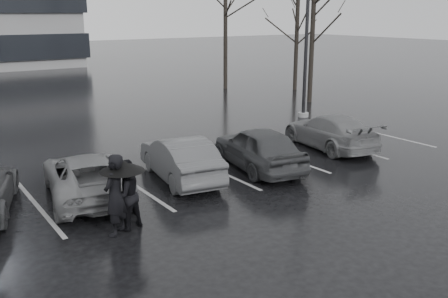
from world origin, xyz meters
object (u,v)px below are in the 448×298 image
car_main (258,148)px  tree_east (313,30)px  pedestrian_left (115,195)px  car_west_a (180,158)px  car_east (330,131)px  tree_north (225,23)px  car_west_b (86,176)px  lamp_post (307,26)px  pedestrian_right (125,195)px  tree_ne (297,35)px

car_main → tree_east: size_ratio=0.52×
pedestrian_left → car_west_a: bearing=-179.2°
car_west_a → car_east: size_ratio=0.92×
car_west_a → tree_north: tree_north is taller
car_main → car_west_a: 2.65m
car_main → car_east: size_ratio=0.95×
car_west_b → tree_north: (14.67, 14.67, 3.64)m
car_west_a → car_west_b: 2.87m
tree_east → pedestrian_left: bearing=-146.9°
lamp_post → tree_east: size_ratio=1.18×
car_east → tree_east: size_ratio=0.54×
pedestrian_right → lamp_post: lamp_post is taller
tree_east → car_west_b: bearing=-153.9°
lamp_post → car_west_a: bearing=-153.0°
car_east → lamp_post: bearing=-113.8°
car_west_a → car_east: car_west_a is taller
pedestrian_left → pedestrian_right: size_ratio=1.13×
tree_north → pedestrian_left: bearing=-130.6°
pedestrian_left → pedestrian_right: pedestrian_left is taller
tree_north → car_west_b: bearing=-135.0°
car_main → pedestrian_right: bearing=29.8°
tree_east → car_east: bearing=-129.5°
car_west_a → car_main: bearing=178.5°
car_east → lamp_post: size_ratio=0.46×
car_east → pedestrian_left: (-9.55, -2.66, 0.32)m
car_west_a → pedestrian_left: bearing=48.8°
tree_east → car_west_a: bearing=-148.6°
tree_ne → car_east: bearing=-127.1°
car_east → tree_east: 10.59m
tree_east → tree_ne: 4.74m
tree_ne → pedestrian_left: bearing=-142.0°
pedestrian_left → lamp_post: (12.74, 7.49, 3.36)m
car_main → lamp_post: lamp_post is taller
pedestrian_left → tree_north: bearing=-169.6°
car_west_b → tree_ne: bearing=-136.5°
car_west_a → tree_east: tree_east is taller
car_west_b → car_main: bearing=-175.6°
lamp_post → tree_east: lamp_post is taller
car_west_a → pedestrian_right: size_ratio=2.38×
pedestrian_right → lamp_post: bearing=-165.1°
car_west_a → tree_ne: (15.30, 11.80, 2.84)m
car_east → lamp_post: lamp_post is taller
pedestrian_right → tree_north: bearing=-146.0°
tree_north → tree_ne: bearing=-40.6°
pedestrian_right → lamp_post: size_ratio=0.18×
pedestrian_right → tree_east: (15.63, 10.24, 3.16)m
tree_east → tree_north: tree_north is taller
tree_east → tree_ne: (2.50, 4.00, -0.50)m
tree_east → tree_north: (-1.00, 7.00, 0.25)m
pedestrian_left → tree_north: tree_north is taller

